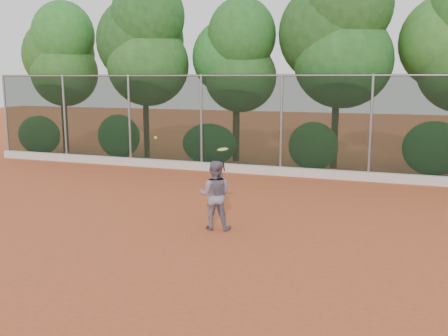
% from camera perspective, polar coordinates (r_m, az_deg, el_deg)
% --- Properties ---
extents(ground, '(80.00, 80.00, 0.00)m').
position_cam_1_polar(ground, '(11.26, -1.71, -7.13)').
color(ground, '#B04E29').
rests_on(ground, ground).
extents(concrete_curb, '(24.00, 0.20, 0.30)m').
position_cam_1_polar(concrete_curb, '(17.58, 6.32, -0.35)').
color(concrete_curb, beige).
rests_on(concrete_curb, ground).
extents(tennis_player, '(0.84, 0.70, 1.56)m').
position_cam_1_polar(tennis_player, '(11.18, -1.04, -3.11)').
color(tennis_player, slate).
rests_on(tennis_player, ground).
extents(chainlink_fence, '(24.09, 0.09, 3.50)m').
position_cam_1_polar(chainlink_fence, '(17.52, 6.56, 5.26)').
color(chainlink_fence, black).
rests_on(chainlink_fence, ground).
extents(foliage_backdrop, '(23.70, 3.63, 7.55)m').
position_cam_1_polar(foliage_backdrop, '(19.54, 6.45, 13.23)').
color(foliage_backdrop, '#3B2216').
rests_on(foliage_backdrop, ground).
extents(tennis_racket, '(0.34, 0.34, 0.53)m').
position_cam_1_polar(tennis_racket, '(10.73, -0.14, 1.92)').
color(tennis_racket, black).
rests_on(tennis_racket, ground).
extents(tennis_ball_in_flight, '(0.07, 0.07, 0.07)m').
position_cam_1_polar(tennis_ball_in_flight, '(12.13, -7.83, 3.46)').
color(tennis_ball_in_flight, '#BFDF32').
rests_on(tennis_ball_in_flight, ground).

